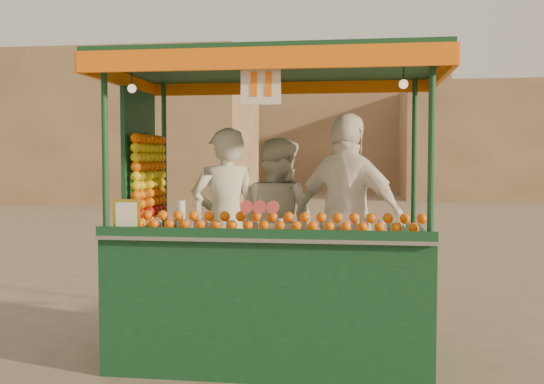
# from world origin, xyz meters

# --- Properties ---
(ground) EXTENTS (90.00, 90.00, 0.00)m
(ground) POSITION_xyz_m (0.00, 0.00, 0.00)
(ground) COLOR brown
(ground) RESTS_ON ground
(building_left) EXTENTS (10.00, 6.00, 6.00)m
(building_left) POSITION_xyz_m (-9.00, 20.00, 3.00)
(building_left) COLOR #A37F5C
(building_left) RESTS_ON ground
(building_right) EXTENTS (9.00, 6.00, 5.00)m
(building_right) POSITION_xyz_m (7.00, 24.00, 2.50)
(building_right) COLOR #A37F5C
(building_right) RESTS_ON ground
(building_center) EXTENTS (14.00, 7.00, 7.00)m
(building_center) POSITION_xyz_m (-2.00, 30.00, 3.50)
(building_center) COLOR #A37F5C
(building_center) RESTS_ON ground
(juice_cart) EXTENTS (2.93, 1.90, 2.66)m
(juice_cart) POSITION_xyz_m (-0.20, 0.04, 0.86)
(juice_cart) COLOR #0E351D
(juice_cart) RESTS_ON ground
(vendor_left) EXTENTS (0.75, 0.64, 1.75)m
(vendor_left) POSITION_xyz_m (-0.62, 0.29, 1.19)
(vendor_left) COLOR beige
(vendor_left) RESTS_ON ground
(vendor_middle) EXTENTS (1.01, 0.93, 1.67)m
(vendor_middle) POSITION_xyz_m (-0.17, 0.57, 1.14)
(vendor_middle) COLOR silver
(vendor_middle) RESTS_ON ground
(vendor_right) EXTENTS (1.19, 0.94, 1.88)m
(vendor_right) POSITION_xyz_m (0.53, 0.20, 1.25)
(vendor_right) COLOR white
(vendor_right) RESTS_ON ground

